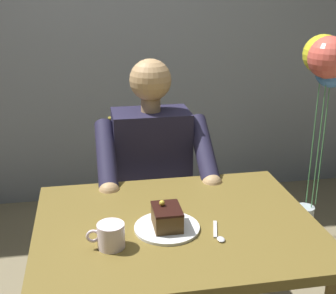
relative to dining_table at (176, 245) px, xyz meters
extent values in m
cube|color=brown|center=(0.00, 0.00, 0.08)|extent=(1.00, 0.78, 0.04)
cylinder|color=brown|center=(-0.44, -0.33, -0.29)|extent=(0.05, 0.05, 0.73)
cylinder|color=brown|center=(0.44, -0.33, -0.29)|extent=(0.05, 0.05, 0.73)
cube|color=olive|center=(0.00, -0.64, -0.22)|extent=(0.42, 0.42, 0.04)
cube|color=olive|center=(0.00, -0.83, 0.03)|extent=(0.38, 0.04, 0.45)
cylinder|color=olive|center=(-0.18, -0.46, -0.43)|extent=(0.04, 0.04, 0.44)
cylinder|color=olive|center=(0.18, -0.46, -0.43)|extent=(0.04, 0.04, 0.44)
cylinder|color=olive|center=(-0.18, -0.82, -0.43)|extent=(0.04, 0.04, 0.44)
cylinder|color=olive|center=(0.18, -0.82, -0.43)|extent=(0.04, 0.04, 0.44)
cube|color=#211E36|center=(0.00, -0.62, 0.07)|extent=(0.36, 0.22, 0.53)
sphere|color=tan|center=(0.00, -0.62, 0.48)|extent=(0.19, 0.19, 0.19)
cylinder|color=tan|center=(0.00, -0.62, 0.36)|extent=(0.09, 0.09, 0.06)
cylinder|color=#211E36|center=(-0.22, -0.48, 0.19)|extent=(0.08, 0.33, 0.26)
sphere|color=tan|center=(-0.22, -0.32, 0.08)|extent=(0.09, 0.09, 0.09)
cylinder|color=#211E36|center=(0.22, -0.48, 0.19)|extent=(0.08, 0.33, 0.26)
sphere|color=tan|center=(0.22, -0.32, 0.08)|extent=(0.09, 0.09, 0.09)
cylinder|color=#2E2939|center=(-0.09, -0.50, -0.22)|extent=(0.13, 0.38, 0.14)
cylinder|color=#2E2939|center=(0.09, -0.50, -0.22)|extent=(0.13, 0.38, 0.14)
cylinder|color=#2E2939|center=(-0.09, -0.32, -0.44)|extent=(0.11, 0.11, 0.42)
cylinder|color=#2E2939|center=(0.09, -0.32, -0.44)|extent=(0.11, 0.11, 0.42)
cylinder|color=white|center=(0.04, 0.04, 0.10)|extent=(0.23, 0.23, 0.01)
cube|color=#51391C|center=(0.04, 0.04, 0.14)|extent=(0.09, 0.12, 0.06)
cube|color=black|center=(0.04, 0.04, 0.17)|extent=(0.10, 0.12, 0.01)
sphere|color=gold|center=(0.06, 0.02, 0.19)|extent=(0.02, 0.02, 0.02)
cylinder|color=silver|center=(0.24, 0.12, 0.13)|extent=(0.09, 0.09, 0.08)
torus|color=silver|center=(0.29, 0.12, 0.14)|extent=(0.05, 0.01, 0.05)
cylinder|color=black|center=(0.24, 0.12, 0.17)|extent=(0.08, 0.08, 0.01)
cube|color=silver|center=(-0.12, 0.08, 0.10)|extent=(0.04, 0.11, 0.01)
ellipsoid|color=silver|center=(-0.12, 0.15, 0.10)|extent=(0.03, 0.04, 0.01)
cylinder|color=#B2C1C6|center=(-1.02, -0.97, -0.54)|extent=(0.12, 0.12, 0.22)
sphere|color=yellow|center=(-1.05, -1.03, 0.51)|extent=(0.23, 0.23, 0.23)
cylinder|color=#4C9956|center=(-1.05, -1.03, -0.02)|extent=(0.01, 0.01, 0.83)
sphere|color=#E2584A|center=(-1.06, -0.96, 0.50)|extent=(0.24, 0.24, 0.24)
cylinder|color=#4C9956|center=(-1.06, -0.96, -0.02)|extent=(0.01, 0.01, 0.81)
sphere|color=#4885DA|center=(-1.10, -0.99, 0.42)|extent=(0.18, 0.18, 0.18)
cylinder|color=#4C9956|center=(-1.10, -0.99, -0.05)|extent=(0.01, 0.01, 0.75)
camera|label=1|loc=(0.29, 1.42, 0.90)|focal=49.12mm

